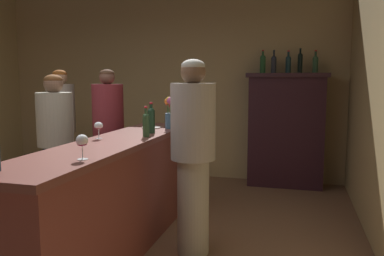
{
  "coord_description": "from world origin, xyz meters",
  "views": [
    {
      "loc": [
        2.03,
        -2.63,
        1.49
      ],
      "look_at": [
        1.22,
        0.29,
        1.12
      ],
      "focal_mm": 36.25,
      "sensor_mm": 36.0,
      "label": 1
    }
  ],
  "objects_px": {
    "wine_glass_front": "(82,142)",
    "display_bottle_midleft": "(274,63)",
    "bartender": "(193,149)",
    "patron_near_entrance": "(56,141)",
    "display_bottle_midright": "(300,62)",
    "display_bottle_right": "(315,63)",
    "display_bottle_center": "(288,63)",
    "wine_bottle_chardonnay": "(151,119)",
    "bar_counter": "(115,197)",
    "patron_tall": "(108,131)",
    "cheese_plate": "(151,128)",
    "patron_by_cabinet": "(62,126)",
    "wine_glass_mid": "(99,126)",
    "display_cabinet": "(286,128)",
    "flower_arrangement": "(170,111)",
    "display_bottle_left": "(263,63)",
    "wine_bottle_rose": "(146,124)"
  },
  "relations": [
    {
      "from": "wine_bottle_rose",
      "to": "display_bottle_center",
      "type": "distance_m",
      "value": 2.69
    },
    {
      "from": "bar_counter",
      "to": "patron_near_entrance",
      "type": "xyz_separation_m",
      "value": [
        -1.01,
        0.63,
        0.35
      ]
    },
    {
      "from": "display_bottle_left",
      "to": "display_bottle_midright",
      "type": "relative_size",
      "value": 0.96
    },
    {
      "from": "display_bottle_midleft",
      "to": "patron_near_entrance",
      "type": "xyz_separation_m",
      "value": [
        -2.15,
        -1.98,
        -0.88
      ]
    },
    {
      "from": "bartender",
      "to": "display_bottle_right",
      "type": "bearing_deg",
      "value": -110.2
    },
    {
      "from": "display_cabinet",
      "to": "bartender",
      "type": "height_order",
      "value": "bartender"
    },
    {
      "from": "display_bottle_center",
      "to": "wine_bottle_chardonnay",
      "type": "bearing_deg",
      "value": -119.57
    },
    {
      "from": "display_bottle_center",
      "to": "patron_tall",
      "type": "xyz_separation_m",
      "value": [
        -2.04,
        -1.37,
        -0.84
      ]
    },
    {
      "from": "display_cabinet",
      "to": "bartender",
      "type": "xyz_separation_m",
      "value": [
        -0.69,
        -2.43,
        0.08
      ]
    },
    {
      "from": "wine_bottle_rose",
      "to": "wine_glass_mid",
      "type": "bearing_deg",
      "value": -149.66
    },
    {
      "from": "display_bottle_midleft",
      "to": "display_bottle_midright",
      "type": "relative_size",
      "value": 0.95
    },
    {
      "from": "patron_near_entrance",
      "to": "patron_tall",
      "type": "height_order",
      "value": "patron_tall"
    },
    {
      "from": "display_cabinet",
      "to": "flower_arrangement",
      "type": "bearing_deg",
      "value": -123.42
    },
    {
      "from": "wine_glass_mid",
      "to": "patron_near_entrance",
      "type": "relative_size",
      "value": 0.09
    },
    {
      "from": "display_bottle_midleft",
      "to": "bartender",
      "type": "distance_m",
      "value": 2.61
    },
    {
      "from": "cheese_plate",
      "to": "wine_bottle_chardonnay",
      "type": "bearing_deg",
      "value": -68.73
    },
    {
      "from": "display_bottle_center",
      "to": "display_bottle_right",
      "type": "bearing_deg",
      "value": 0.0
    },
    {
      "from": "wine_glass_mid",
      "to": "wine_bottle_chardonnay",
      "type": "bearing_deg",
      "value": 55.42
    },
    {
      "from": "cheese_plate",
      "to": "display_bottle_midleft",
      "type": "relative_size",
      "value": 0.62
    },
    {
      "from": "display_bottle_left",
      "to": "patron_tall",
      "type": "xyz_separation_m",
      "value": [
        -1.69,
        -1.37,
        -0.85
      ]
    },
    {
      "from": "wine_glass_front",
      "to": "patron_near_entrance",
      "type": "relative_size",
      "value": 0.1
    },
    {
      "from": "display_cabinet",
      "to": "display_bottle_center",
      "type": "distance_m",
      "value": 0.9
    },
    {
      "from": "bartender",
      "to": "flower_arrangement",
      "type": "bearing_deg",
      "value": -54.84
    },
    {
      "from": "display_bottle_right",
      "to": "wine_bottle_chardonnay",
      "type": "bearing_deg",
      "value": -126.36
    },
    {
      "from": "display_bottle_center",
      "to": "patron_near_entrance",
      "type": "xyz_separation_m",
      "value": [
        -2.34,
        -1.98,
        -0.88
      ]
    },
    {
      "from": "display_bottle_left",
      "to": "display_bottle_midleft",
      "type": "bearing_deg",
      "value": 0.0
    },
    {
      "from": "wine_glass_front",
      "to": "bartender",
      "type": "height_order",
      "value": "bartender"
    },
    {
      "from": "wine_glass_front",
      "to": "patron_tall",
      "type": "distance_m",
      "value": 2.21
    },
    {
      "from": "wine_bottle_rose",
      "to": "cheese_plate",
      "type": "height_order",
      "value": "wine_bottle_rose"
    },
    {
      "from": "bartender",
      "to": "wine_glass_front",
      "type": "bearing_deg",
      "value": 67.4
    },
    {
      "from": "display_cabinet",
      "to": "display_bottle_midleft",
      "type": "bearing_deg",
      "value": -180.0
    },
    {
      "from": "bartender",
      "to": "patron_near_entrance",
      "type": "bearing_deg",
      "value": -11.76
    },
    {
      "from": "patron_by_cabinet",
      "to": "bartender",
      "type": "relative_size",
      "value": 0.98
    },
    {
      "from": "flower_arrangement",
      "to": "patron_near_entrance",
      "type": "xyz_separation_m",
      "value": [
        -1.21,
        -0.27,
        -0.33
      ]
    },
    {
      "from": "display_cabinet",
      "to": "patron_by_cabinet",
      "type": "height_order",
      "value": "patron_by_cabinet"
    },
    {
      "from": "cheese_plate",
      "to": "display_bottle_midleft",
      "type": "distance_m",
      "value": 2.21
    },
    {
      "from": "display_bottle_center",
      "to": "cheese_plate",
      "type": "bearing_deg",
      "value": -127.71
    },
    {
      "from": "cheese_plate",
      "to": "bar_counter",
      "type": "bearing_deg",
      "value": -89.69
    },
    {
      "from": "display_bottle_midright",
      "to": "display_bottle_right",
      "type": "bearing_deg",
      "value": 0.0
    },
    {
      "from": "wine_bottle_chardonnay",
      "to": "patron_near_entrance",
      "type": "distance_m",
      "value": 1.19
    },
    {
      "from": "wine_glass_mid",
      "to": "flower_arrangement",
      "type": "bearing_deg",
      "value": 66.27
    },
    {
      "from": "bar_counter",
      "to": "display_bottle_midright",
      "type": "xyz_separation_m",
      "value": [
        1.49,
        2.62,
        1.24
      ]
    },
    {
      "from": "display_bottle_center",
      "to": "wine_bottle_rose",
      "type": "bearing_deg",
      "value": -116.1
    },
    {
      "from": "display_bottle_midleft",
      "to": "display_bottle_midright",
      "type": "bearing_deg",
      "value": 0.0
    },
    {
      "from": "display_bottle_midleft",
      "to": "bartender",
      "type": "height_order",
      "value": "display_bottle_midleft"
    },
    {
      "from": "wine_glass_front",
      "to": "display_bottle_midleft",
      "type": "relative_size",
      "value": 0.51
    },
    {
      "from": "patron_near_entrance",
      "to": "wine_glass_mid",
      "type": "bearing_deg",
      "value": 5.78
    },
    {
      "from": "wine_bottle_chardonnay",
      "to": "bar_counter",
      "type": "bearing_deg",
      "value": -105.51
    },
    {
      "from": "display_bottle_midleft",
      "to": "patron_by_cabinet",
      "type": "relative_size",
      "value": 0.19
    },
    {
      "from": "display_bottle_midleft",
      "to": "display_bottle_center",
      "type": "distance_m",
      "value": 0.2
    }
  ]
}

